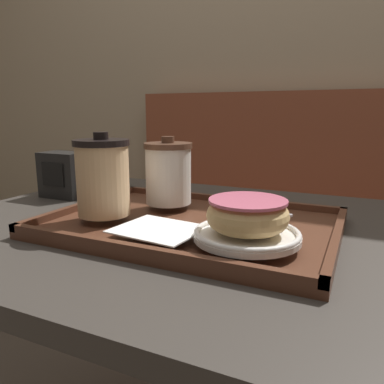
{
  "coord_description": "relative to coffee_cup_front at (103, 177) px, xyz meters",
  "views": [
    {
      "loc": [
        0.24,
        -0.58,
        0.92
      ],
      "look_at": [
        -0.02,
        -0.03,
        0.79
      ],
      "focal_mm": 35.0,
      "sensor_mm": 36.0,
      "label": 1
    }
  ],
  "objects": [
    {
      "name": "wall_behind",
      "position": [
        0.16,
        1.19,
        0.39
      ],
      "size": [
        8.0,
        0.05,
        2.4
      ],
      "color": "tan",
      "rests_on": "ground_plane"
    },
    {
      "name": "booth_bench",
      "position": [
        -0.01,
        0.95,
        -0.49
      ],
      "size": [
        1.13,
        0.44,
        1.0
      ],
      "color": "brown",
      "rests_on": "ground_plane"
    },
    {
      "name": "cafe_table",
      "position": [
        0.16,
        0.09,
        -0.24
      ],
      "size": [
        1.0,
        0.69,
        0.72
      ],
      "color": "#38332D",
      "rests_on": "ground_plane"
    },
    {
      "name": "serving_tray",
      "position": [
        0.14,
        0.06,
        -0.08
      ],
      "size": [
        0.47,
        0.34,
        0.02
      ],
      "color": "#512D1E",
      "rests_on": "cafe_table"
    },
    {
      "name": "napkin_paper",
      "position": [
        0.13,
        -0.04,
        -0.06
      ],
      "size": [
        0.13,
        0.12,
        0.0
      ],
      "rotation": [
        0.0,
        0.0,
        -0.11
      ],
      "color": "white",
      "rests_on": "serving_tray"
    },
    {
      "name": "coffee_cup_front",
      "position": [
        0.0,
        0.0,
        0.0
      ],
      "size": [
        0.09,
        0.09,
        0.14
      ],
      "color": "#E0B784",
      "rests_on": "serving_tray"
    },
    {
      "name": "coffee_cup_rear",
      "position": [
        0.06,
        0.12,
        -0.01
      ],
      "size": [
        0.09,
        0.09,
        0.13
      ],
      "color": "white",
      "rests_on": "serving_tray"
    },
    {
      "name": "plate_with_chocolate_donut",
      "position": [
        0.26,
        -0.02,
        -0.06
      ],
      "size": [
        0.15,
        0.15,
        0.01
      ],
      "color": "white",
      "rests_on": "serving_tray"
    },
    {
      "name": "donut_chocolate_glazed",
      "position": [
        0.26,
        -0.02,
        -0.03
      ],
      "size": [
        0.11,
        0.11,
        0.04
      ],
      "color": "#DBB270",
      "rests_on": "plate_with_chocolate_donut"
    },
    {
      "name": "spoon",
      "position": [
        0.18,
        0.15,
        -0.06
      ],
      "size": [
        0.16,
        0.06,
        0.01
      ],
      "rotation": [
        0.0,
        0.0,
        2.88
      ],
      "color": "silver",
      "rests_on": "serving_tray"
    },
    {
      "name": "napkin_dispenser",
      "position": [
        -0.24,
        0.16,
        -0.04
      ],
      "size": [
        0.1,
        0.07,
        0.1
      ],
      "color": "black",
      "rests_on": "cafe_table"
    }
  ]
}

